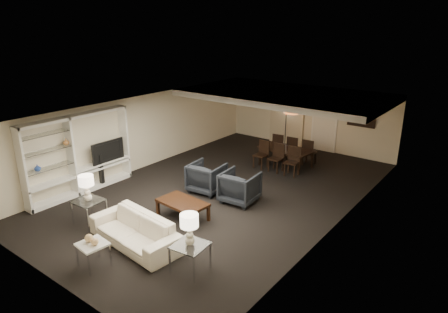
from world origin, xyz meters
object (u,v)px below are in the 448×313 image
object	(u,v)px
sofa	(135,230)
table_lamp_right	(190,230)
side_table_right	(190,258)
table_lamp_left	(87,188)
pendant_light	(292,110)
chair_fr	(309,152)
chair_fl	(280,146)
television	(106,151)
side_table_left	(90,212)
armchair_left	(207,177)
marble_table	(94,255)
vase_blue	(37,168)
floor_lamp	(286,126)
floor_speaker	(101,171)
coffee_table	(183,210)
chair_nr	(292,162)
chair_nm	(276,158)
armchair_right	(240,187)
chair_nl	(261,155)
chair_fm	(294,149)
dining_table	(285,157)

from	to	relation	value
sofa	table_lamp_right	bearing A→B (deg)	5.45
side_table_right	table_lamp_left	xyz separation A→B (m)	(-3.40, 0.00, 0.64)
pendant_light	side_table_right	distance (m)	7.46
chair_fr	sofa	bearing A→B (deg)	81.15
side_table_right	chair_fl	xyz separation A→B (m)	(-2.10, 7.27, 0.17)
television	side_table_left	bearing A→B (deg)	-137.17
armchair_left	marble_table	distance (m)	4.44
vase_blue	floor_lamp	xyz separation A→B (m)	(2.50, 9.04, -0.35)
chair_fr	floor_speaker	bearing A→B (deg)	50.93
armchair_left	chair_fr	size ratio (longest dim) A/B	1.02
marble_table	chair_fr	size ratio (longest dim) A/B	0.57
chair_fl	floor_lamp	distance (m)	1.65
coffee_table	side_table_right	distance (m)	2.34
table_lamp_left	chair_nr	world-z (taller)	table_lamp_left
side_table_right	chair_nm	bearing A→B (deg)	104.09
pendant_light	floor_speaker	distance (m)	6.66
armchair_right	chair_nl	world-z (taller)	chair_nl
side_table_left	chair_fr	size ratio (longest dim) A/B	0.69
side_table_right	coffee_table	bearing A→B (deg)	136.74
floor_speaker	chair_fm	distance (m)	6.70
side_table_left	chair_nr	xyz separation A→B (m)	(2.50, 5.97, 0.17)
chair_fr	television	bearing A→B (deg)	48.94
coffee_table	table_lamp_right	distance (m)	2.44
pendant_light	side_table_left	world-z (taller)	pendant_light
armchair_right	side_table_left	xyz separation A→B (m)	(-2.30, -3.30, -0.14)
coffee_table	floor_lamp	xyz separation A→B (m)	(-1.00, 7.18, 0.57)
table_lamp_left	chair_fr	size ratio (longest dim) A/B	0.71
chair_fm	armchair_right	bearing A→B (deg)	93.77
table_lamp_left	dining_table	world-z (taller)	table_lamp_left
sofa	side_table_right	world-z (taller)	sofa
floor_speaker	chair_nl	size ratio (longest dim) A/B	1.10
side_table_right	chair_fm	size ratio (longest dim) A/B	0.69
chair_fl	table_lamp_right	bearing A→B (deg)	98.30
chair_fr	marble_table	bearing A→B (deg)	81.97
table_lamp_right	marble_table	bearing A→B (deg)	-147.09
marble_table	floor_speaker	world-z (taller)	floor_speaker
pendant_light	chair_fr	size ratio (longest dim) A/B	0.55
television	chair_fm	distance (m)	6.53
dining_table	chair_nm	distance (m)	0.67
sofa	chair_nm	world-z (taller)	chair_nm
dining_table	television	bearing A→B (deg)	-122.23
armchair_left	chair_nr	world-z (taller)	chair_nr
sofa	side_table_left	world-z (taller)	sofa
armchair_left	chair_nr	xyz separation A→B (m)	(1.40, 2.67, 0.03)
table_lamp_left	chair_nm	xyz separation A→B (m)	(1.90, 5.97, -0.47)
marble_table	chair_nm	world-z (taller)	chair_nm
sofa	chair_fr	xyz separation A→B (m)	(0.80, 7.27, 0.13)
table_lamp_left	chair_nm	size ratio (longest dim) A/B	0.71
armchair_left	marble_table	size ratio (longest dim) A/B	1.79
floor_lamp	table_lamp_left	bearing A→B (deg)	-94.57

